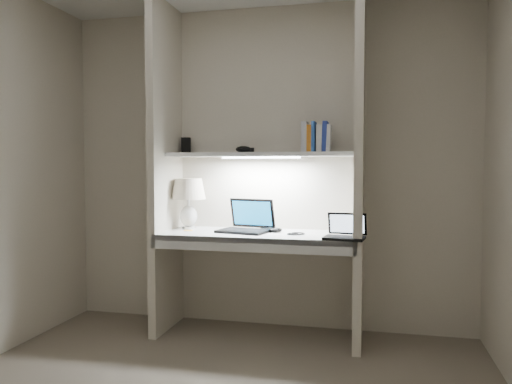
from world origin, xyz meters
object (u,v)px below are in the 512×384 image
(laptop_netbook, at_px, (345,233))
(speaker, at_px, (268,221))
(table_lamp, at_px, (188,195))
(laptop_main, at_px, (247,224))
(book_row, at_px, (316,138))

(laptop_netbook, xyz_separation_m, speaker, (-0.61, 0.34, 0.03))
(table_lamp, relative_size, laptop_main, 0.94)
(table_lamp, xyz_separation_m, book_row, (0.99, 0.04, 0.43))
(laptop_netbook, bearing_deg, table_lamp, 175.28)
(table_lamp, bearing_deg, speaker, 7.39)
(table_lamp, xyz_separation_m, speaker, (0.62, 0.08, -0.20))
(speaker, xyz_separation_m, book_row, (0.38, -0.04, 0.63))
(table_lamp, height_order, laptop_main, table_lamp)
(laptop_netbook, distance_m, book_row, 0.77)
(laptop_main, xyz_separation_m, book_row, (0.51, 0.09, 0.65))
(table_lamp, bearing_deg, laptop_main, -5.87)
(laptop_netbook, relative_size, speaker, 2.17)
(laptop_netbook, bearing_deg, laptop_main, 171.45)
(speaker, height_order, book_row, book_row)
(book_row, bearing_deg, table_lamp, -177.51)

